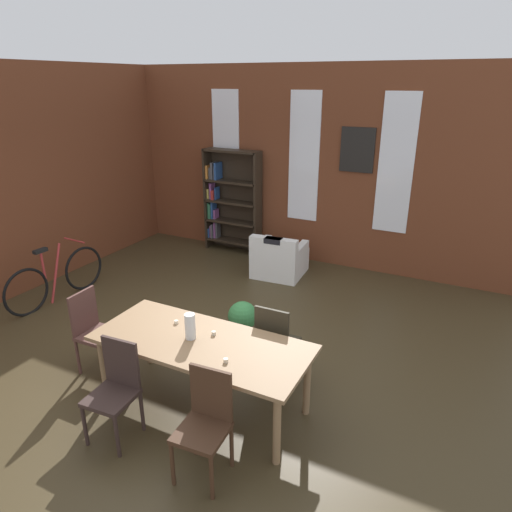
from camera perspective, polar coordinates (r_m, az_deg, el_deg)
ground_plane at (r=5.70m, az=-8.43°, el=-12.33°), size 9.50×9.50×0.00m
back_wall_brick at (r=8.19m, az=6.16°, el=11.01°), size 7.67×0.12×3.40m
window_pane_0 at (r=8.76m, az=-3.74°, el=12.88°), size 0.55×0.02×2.21m
window_pane_1 at (r=8.09m, az=6.02°, el=12.12°), size 0.55×0.02×2.21m
window_pane_2 at (r=7.69m, az=17.09°, el=10.84°), size 0.55×0.02×2.21m
dining_table at (r=4.58m, az=-6.84°, el=-11.31°), size 2.16×0.92×0.76m
vase_on_table at (r=4.53m, az=-8.23°, el=-8.69°), size 0.11×0.11×0.26m
tealight_candle_0 at (r=4.20m, az=-3.80°, el=-12.90°), size 0.04×0.04×0.04m
tealight_candle_1 at (r=4.61m, az=-5.31°, el=-9.57°), size 0.04×0.04×0.04m
tealight_candle_2 at (r=4.86m, az=-9.94°, el=-8.11°), size 0.04×0.04×0.03m
dining_chair_head_left at (r=5.50m, az=-19.66°, el=-8.55°), size 0.41×0.41×0.95m
dining_chair_far_right at (r=4.97m, az=2.45°, el=-10.60°), size 0.41×0.41×0.95m
dining_chair_near_left at (r=4.51m, az=-17.14°, el=-15.38°), size 0.43×0.43×0.95m
dining_chair_near_right at (r=4.00m, az=-6.32°, el=-19.77°), size 0.43×0.43×0.95m
bookshelf_tall at (r=8.72m, az=-3.36°, el=6.94°), size 1.11×0.29×1.94m
armchair_white at (r=7.74m, az=2.88°, el=-0.45°), size 0.85×0.85×0.75m
bicycle_second at (r=7.45m, az=-23.68°, el=-2.58°), size 0.44×1.71×0.90m
potted_plant_by_shelf at (r=5.86m, az=-1.69°, el=-7.92°), size 0.37×0.37×0.52m
framed_picture at (r=7.78m, az=12.55°, el=12.82°), size 0.56×0.03×0.72m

